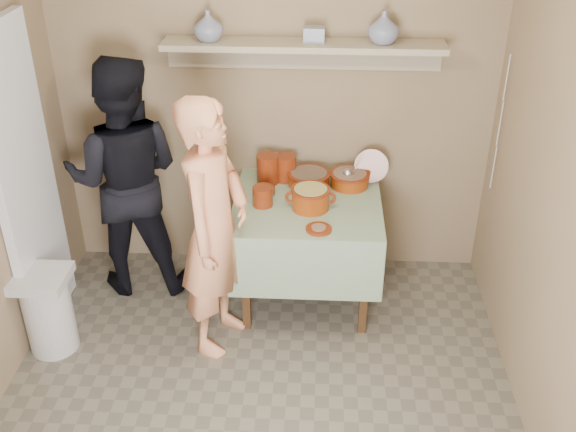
# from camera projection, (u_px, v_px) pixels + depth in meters

# --- Properties ---
(ground) EXTENTS (3.50, 3.50, 0.00)m
(ground) POSITION_uv_depth(u_px,v_px,m) (254.00, 432.00, 3.72)
(ground) COLOR #665F50
(ground) RESTS_ON ground
(tile_panel) EXTENTS (0.06, 0.70, 2.00)m
(tile_panel) POSITION_uv_depth(u_px,v_px,m) (27.00, 185.00, 4.11)
(tile_panel) COLOR silver
(tile_panel) RESTS_ON ground
(plate_stack_a) EXTENTS (0.15, 0.15, 0.20)m
(plate_stack_a) POSITION_uv_depth(u_px,v_px,m) (268.00, 169.00, 4.62)
(plate_stack_a) COLOR #651C07
(plate_stack_a) RESTS_ON serving_table
(plate_stack_b) EXTENTS (0.15, 0.15, 0.18)m
(plate_stack_b) POSITION_uv_depth(u_px,v_px,m) (285.00, 168.00, 4.66)
(plate_stack_b) COLOR #651C07
(plate_stack_b) RESTS_ON serving_table
(bowl_stack) EXTENTS (0.13, 0.13, 0.13)m
(bowl_stack) POSITION_uv_depth(u_px,v_px,m) (263.00, 196.00, 4.35)
(bowl_stack) COLOR #651C07
(bowl_stack) RESTS_ON serving_table
(empty_bowl) EXTENTS (0.15, 0.15, 0.04)m
(empty_bowl) POSITION_uv_depth(u_px,v_px,m) (264.00, 190.00, 4.52)
(empty_bowl) COLOR #651C07
(empty_bowl) RESTS_ON serving_table
(propped_lid) EXTENTS (0.24, 0.10, 0.23)m
(propped_lid) POSITION_uv_depth(u_px,v_px,m) (371.00, 166.00, 4.62)
(propped_lid) COLOR #651C07
(propped_lid) RESTS_ON serving_table
(vase_right) EXTENTS (0.25, 0.25, 0.20)m
(vase_right) POSITION_uv_depth(u_px,v_px,m) (384.00, 27.00, 4.18)
(vase_right) COLOR navy
(vase_right) RESTS_ON wall_shelf
(vase_left) EXTENTS (0.26, 0.26, 0.19)m
(vase_left) POSITION_uv_depth(u_px,v_px,m) (208.00, 26.00, 4.22)
(vase_left) COLOR navy
(vase_left) RESTS_ON wall_shelf
(ceramic_box) EXTENTS (0.14, 0.10, 0.09)m
(ceramic_box) POSITION_uv_depth(u_px,v_px,m) (314.00, 35.00, 4.23)
(ceramic_box) COLOR navy
(ceramic_box) RESTS_ON wall_shelf
(person_cook) EXTENTS (0.54, 0.69, 1.65)m
(person_cook) POSITION_uv_depth(u_px,v_px,m) (215.00, 229.00, 4.00)
(person_cook) COLOR #F6996A
(person_cook) RESTS_ON ground
(person_helper) EXTENTS (0.87, 0.70, 1.69)m
(person_helper) POSITION_uv_depth(u_px,v_px,m) (125.00, 178.00, 4.54)
(person_helper) COLOR black
(person_helper) RESTS_ON ground
(room_shell) EXTENTS (3.04, 3.54, 2.62)m
(room_shell) POSITION_uv_depth(u_px,v_px,m) (244.00, 169.00, 2.91)
(room_shell) COLOR #8F7658
(room_shell) RESTS_ON ground
(serving_table) EXTENTS (0.97, 0.97, 0.76)m
(serving_table) POSITION_uv_depth(u_px,v_px,m) (307.00, 217.00, 4.49)
(serving_table) COLOR #4C2D16
(serving_table) RESTS_ON ground
(cazuela_meat_a) EXTENTS (0.30, 0.30, 0.10)m
(cazuela_meat_a) POSITION_uv_depth(u_px,v_px,m) (309.00, 178.00, 4.60)
(cazuela_meat_a) COLOR maroon
(cazuela_meat_a) RESTS_ON serving_table
(cazuela_meat_b) EXTENTS (0.28, 0.28, 0.10)m
(cazuela_meat_b) POSITION_uv_depth(u_px,v_px,m) (350.00, 178.00, 4.60)
(cazuela_meat_b) COLOR maroon
(cazuela_meat_b) RESTS_ON serving_table
(ladle) EXTENTS (0.08, 0.26, 0.19)m
(ladle) POSITION_uv_depth(u_px,v_px,m) (348.00, 173.00, 4.55)
(ladle) COLOR silver
(ladle) RESTS_ON cazuela_meat_b
(cazuela_rice) EXTENTS (0.33, 0.25, 0.14)m
(cazuela_rice) POSITION_uv_depth(u_px,v_px,m) (311.00, 197.00, 4.31)
(cazuela_rice) COLOR maroon
(cazuela_rice) RESTS_ON serving_table
(front_plate) EXTENTS (0.16, 0.16, 0.03)m
(front_plate) POSITION_uv_depth(u_px,v_px,m) (319.00, 229.00, 4.11)
(front_plate) COLOR #651C07
(front_plate) RESTS_ON serving_table
(wall_shelf) EXTENTS (1.80, 0.25, 0.21)m
(wall_shelf) POSITION_uv_depth(u_px,v_px,m) (303.00, 48.00, 4.30)
(wall_shelf) COLOR tan
(wall_shelf) RESTS_ON room_shell
(trash_bin) EXTENTS (0.32, 0.32, 0.56)m
(trash_bin) POSITION_uv_depth(u_px,v_px,m) (48.00, 311.00, 4.19)
(trash_bin) COLOR silver
(trash_bin) RESTS_ON ground
(electrical_cord) EXTENTS (0.01, 0.05, 0.90)m
(electrical_cord) POSITION_uv_depth(u_px,v_px,m) (500.00, 124.00, 4.31)
(electrical_cord) COLOR silver
(electrical_cord) RESTS_ON wall_shelf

